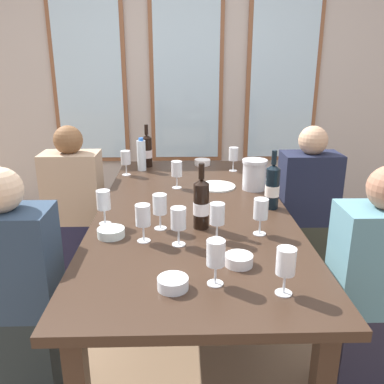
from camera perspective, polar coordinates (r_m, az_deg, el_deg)
ground_plane at (r=2.59m, az=0.09°, el=-17.81°), size 12.00×12.00×0.00m
back_wall_with_windows at (r=4.17m, az=-0.78°, el=17.25°), size 4.23×0.10×2.90m
dining_table at (r=2.26m, az=0.09°, el=-3.94°), size 1.03×2.15×0.74m
white_plate_0 at (r=2.60m, az=3.45°, el=0.81°), size 0.24×0.24×0.01m
metal_pitcher at (r=2.56m, az=8.72°, el=2.46°), size 0.16×0.16×0.19m
wine_bottle_0 at (r=2.24m, az=11.20°, el=0.77°), size 0.08×0.08×0.32m
wine_bottle_1 at (r=3.09m, az=-6.33°, el=5.78°), size 0.08×0.08×0.32m
wine_bottle_2 at (r=1.94m, az=1.30°, el=-1.63°), size 0.08×0.08×0.32m
tasting_bowl_0 at (r=1.49m, az=-2.70°, el=-12.66°), size 0.11×0.11×0.04m
tasting_bowl_1 at (r=1.65m, az=6.58°, el=-9.45°), size 0.11×0.11×0.04m
tasting_bowl_2 at (r=1.92m, az=-11.28°, el=-5.59°), size 0.13×0.13×0.04m
tasting_bowl_3 at (r=3.14m, az=1.47°, el=4.20°), size 0.12×0.12×0.04m
water_bottle at (r=2.99m, az=-7.10°, el=5.15°), size 0.06×0.06×0.24m
wine_glass_0 at (r=1.76m, az=-1.91°, el=-3.97°), size 0.07×0.07×0.17m
wine_glass_1 at (r=2.96m, az=5.84°, el=5.24°), size 0.07×0.07×0.17m
wine_glass_2 at (r=1.47m, az=3.36°, el=-8.67°), size 0.07×0.07×0.17m
wine_glass_3 at (r=1.44m, az=13.03°, el=-9.60°), size 0.07×0.07×0.17m
wine_glass_4 at (r=1.90m, az=9.63°, el=-2.47°), size 0.07×0.07×0.17m
wine_glass_5 at (r=1.82m, az=3.56°, el=-3.33°), size 0.07×0.07×0.17m
wine_glass_6 at (r=1.81m, az=-6.90°, el=-3.50°), size 0.07×0.07×0.17m
wine_glass_7 at (r=1.94m, az=-4.53°, el=-1.96°), size 0.07×0.07×0.17m
wine_glass_8 at (r=2.55m, az=-2.16°, el=3.08°), size 0.07×0.07×0.17m
wine_glass_9 at (r=2.88m, az=-9.29°, el=4.70°), size 0.07×0.07×0.17m
wine_glass_10 at (r=2.03m, az=-12.29°, el=-1.33°), size 0.07×0.07×0.17m
seated_person_0 at (r=2.01m, az=-23.47°, el=-13.11°), size 0.38×0.24×1.11m
seated_person_1 at (r=2.05m, az=24.13°, el=-12.64°), size 0.38×0.24×1.11m
seated_person_2 at (r=2.93m, az=-16.10°, el=-2.42°), size 0.38×0.24×1.11m
seated_person_3 at (r=2.91m, az=15.76°, el=-2.53°), size 0.38×0.24×1.11m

